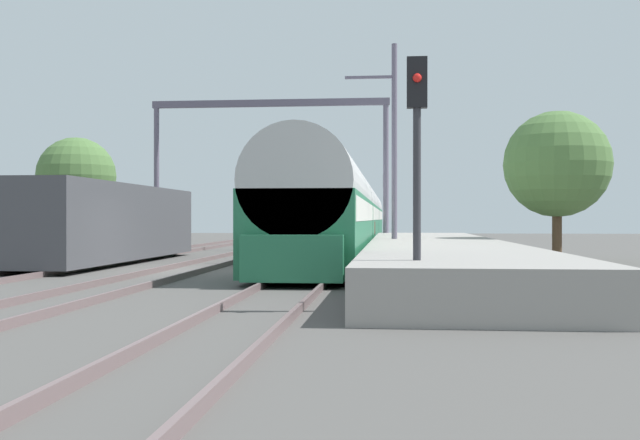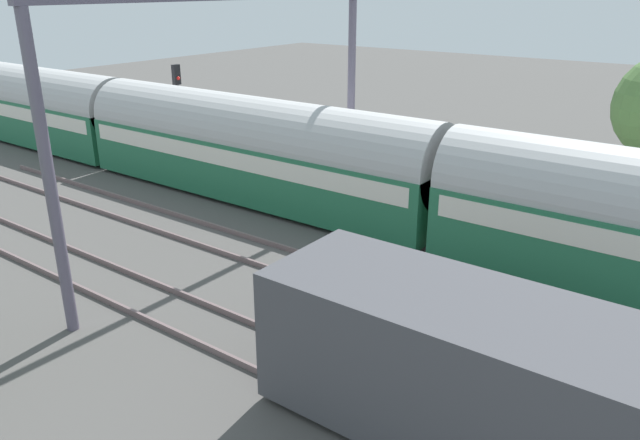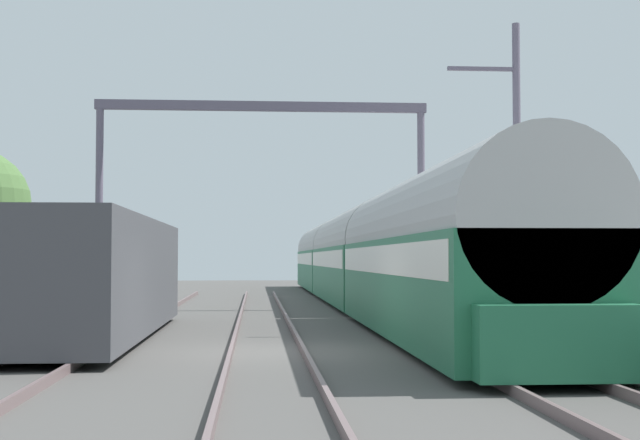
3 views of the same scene
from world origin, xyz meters
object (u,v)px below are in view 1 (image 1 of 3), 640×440
passenger_train (351,213)px  catenary_gantry (270,142)px  freight_car (107,223)px  person_crossing (371,231)px  railway_signal_far (386,199)px  railway_signal_near (417,147)px

passenger_train → catenary_gantry: (-4.07, -3.20, 3.66)m
freight_car → person_crossing: freight_car is taller
catenary_gantry → freight_car: bearing=-108.7°
railway_signal_far → passenger_train: bearing=-106.9°
passenger_train → person_crossing: (1.26, -4.46, -0.94)m
railway_signal_far → freight_car: bearing=-115.0°
passenger_train → person_crossing: passenger_train is taller
freight_car → railway_signal_far: 23.82m
freight_car → passenger_train: bearing=61.9°
railway_signal_far → catenary_gantry: catenary_gantry is taller
passenger_train → freight_car: size_ratio=3.78×
freight_car → person_crossing: (9.40, 10.78, -0.44)m
railway_signal_far → catenary_gantry: (-5.99, -9.51, 2.72)m
passenger_train → freight_car: passenger_train is taller
passenger_train → person_crossing: bearing=-74.3°
freight_car → catenary_gantry: catenary_gantry is taller
passenger_train → railway_signal_far: size_ratio=10.89×
person_crossing → railway_signal_near: size_ratio=0.38×
passenger_train → catenary_gantry: 6.34m
freight_car → railway_signal_near: (10.90, -13.20, 1.44)m
railway_signal_near → catenary_gantry: 26.29m
person_crossing → catenary_gantry: catenary_gantry is taller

